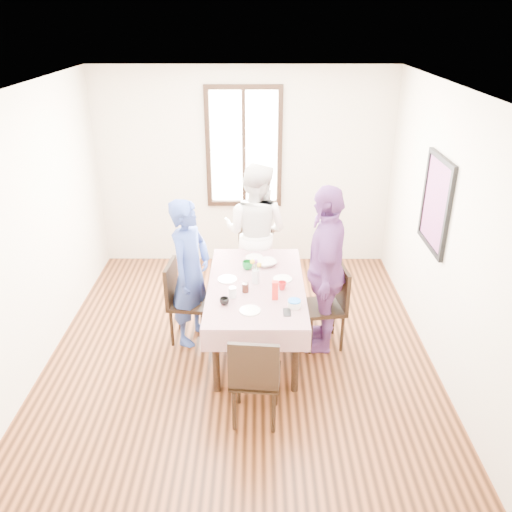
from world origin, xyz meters
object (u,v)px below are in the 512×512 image
object	(u,v)px
chair_far	(256,263)
person_right	(324,269)
dining_table	(256,316)
chair_near	(256,376)
chair_left	(190,302)
person_far	(256,234)
person_left	(190,273)
chair_right	(324,307)

from	to	relation	value
chair_far	person_right	size ratio (longest dim) A/B	0.50
dining_table	chair_far	distance (m)	1.10
chair_near	chair_left	bearing A→B (deg)	124.85
dining_table	person_far	distance (m)	1.19
chair_near	person_far	size ratio (longest dim) A/B	0.52
person_left	person_far	xyz separation A→B (m)	(0.70, 0.93, 0.06)
chair_near	person_far	bearing A→B (deg)	94.99
chair_right	person_far	xyz separation A→B (m)	(-0.72, 1.03, 0.41)
chair_right	chair_near	bearing A→B (deg)	140.10
chair_far	person_far	xyz separation A→B (m)	(0.00, -0.02, 0.41)
chair_right	chair_far	world-z (taller)	same
chair_near	person_right	xyz separation A→B (m)	(0.70, 1.15, 0.45)
person_right	dining_table	bearing A→B (deg)	-77.38
chair_left	person_left	bearing A→B (deg)	96.04
chair_right	dining_table	bearing A→B (deg)	86.05
dining_table	chair_near	xyz separation A→B (m)	(-0.00, -1.10, 0.08)
chair_left	chair_far	size ratio (longest dim) A/B	1.00
chair_far	chair_near	distance (m)	2.20
chair_right	chair_far	bearing A→B (deg)	26.42
chair_left	person_right	xyz separation A→B (m)	(1.42, -0.10, 0.45)
dining_table	chair_right	xyz separation A→B (m)	(0.72, 0.05, 0.08)
chair_far	person_far	size ratio (longest dim) A/B	0.52
chair_right	chair_far	distance (m)	1.27
chair_near	chair_far	bearing A→B (deg)	94.99
chair_left	person_right	bearing A→B (deg)	92.00
person_right	chair_left	bearing A→B (deg)	-85.51
dining_table	person_left	distance (m)	0.84
chair_left	dining_table	bearing A→B (deg)	84.23
chair_left	person_far	distance (m)	1.25
chair_left	chair_near	bearing A→B (deg)	35.90
person_left	person_right	size ratio (longest dim) A/B	0.90
person_right	person_left	bearing A→B (deg)	-85.56
chair_left	person_left	world-z (taller)	person_left
chair_near	person_far	world-z (taller)	person_far
person_right	chair_right	bearing A→B (deg)	98.53
chair_left	chair_right	bearing A→B (deg)	92.05
chair_left	person_far	world-z (taller)	person_far
chair_far	person_left	xyz separation A→B (m)	(-0.70, -0.95, 0.35)
chair_left	chair_near	world-z (taller)	same
chair_left	person_right	world-z (taller)	person_right
person_far	dining_table	bearing A→B (deg)	111.97
person_left	chair_right	bearing A→B (deg)	-70.75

